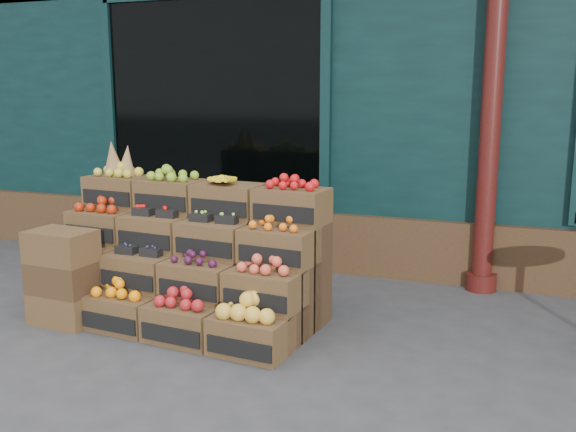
% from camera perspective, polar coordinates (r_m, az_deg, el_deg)
% --- Properties ---
extents(ground, '(60.00, 60.00, 0.00)m').
position_cam_1_polar(ground, '(4.58, -0.76, -12.30)').
color(ground, '#363638').
rests_on(ground, ground).
extents(shop_facade, '(12.00, 6.24, 4.80)m').
position_cam_1_polar(shop_facade, '(9.17, 11.32, 14.59)').
color(shop_facade, black).
rests_on(shop_facade, ground).
extents(crate_display, '(2.30, 1.26, 1.39)m').
position_cam_1_polar(crate_display, '(5.27, -9.13, -4.31)').
color(crate_display, '#4D361E').
rests_on(crate_display, ground).
extents(spare_crates, '(0.52, 0.37, 0.75)m').
position_cam_1_polar(spare_crates, '(5.36, -19.35, -5.15)').
color(spare_crates, '#4D361E').
rests_on(spare_crates, ground).
extents(shopkeeper, '(0.81, 0.54, 2.19)m').
position_cam_1_polar(shopkeeper, '(7.33, -1.59, 5.48)').
color(shopkeeper, '#14491F').
rests_on(shopkeeper, ground).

